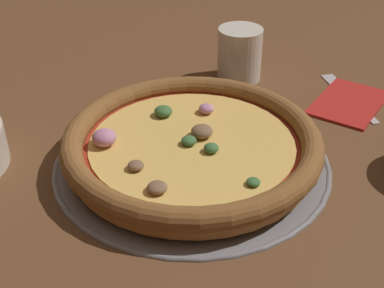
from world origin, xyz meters
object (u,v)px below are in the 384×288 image
Objects in this scene: napkin at (349,102)px; pizza at (192,144)px; fork at (346,94)px; pizza_tray at (192,160)px; drinking_cup at (240,54)px.

pizza is at bearing 164.89° from napkin.
pizza_tray is at bearing 113.72° from fork.
pizza_tray is at bearing -48.33° from pizza.
drinking_cup is 0.59× the size of fork.
fork is (0.02, 0.02, -0.00)m from napkin.
drinking_cup is at bearing 24.52° from pizza_tray.
napkin is 0.03m from fork.
fork is (0.31, -0.06, -0.00)m from pizza_tray.
pizza_tray is 0.02m from pizza.
drinking_cup is (0.24, 0.11, 0.02)m from pizza.
drinking_cup is at bearing 24.42° from pizza.
napkin is at bearing -15.06° from pizza_tray.
napkin is (0.04, -0.19, -0.04)m from drinking_cup.
pizza_tray is 2.44× the size of fork.
drinking_cup reaches higher than pizza_tray.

